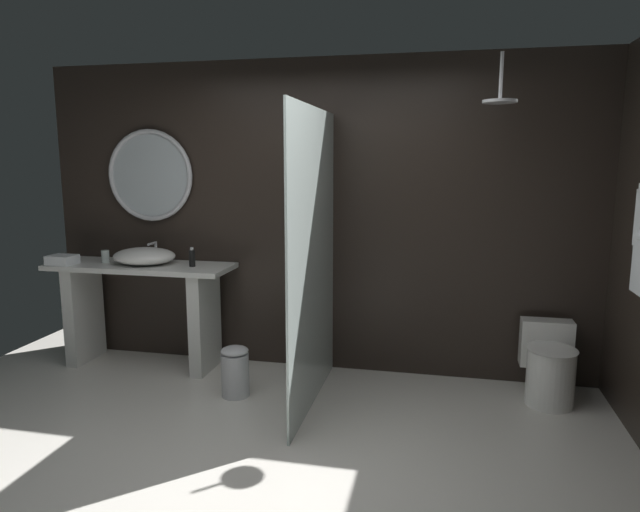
{
  "coord_description": "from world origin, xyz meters",
  "views": [
    {
      "loc": [
        1.05,
        -2.75,
        1.78
      ],
      "look_at": [
        0.26,
        0.83,
        1.16
      ],
      "focal_mm": 31.69,
      "sensor_mm": 36.0,
      "label": 1
    }
  ],
  "objects_px": {
    "round_wall_mirror": "(150,175)",
    "rain_shower_head": "(500,98)",
    "vessel_sink": "(144,256)",
    "toilet": "(549,366)",
    "tumbler_cup": "(105,256)",
    "soap_dispenser": "(192,258)",
    "folded_hand_towel": "(62,260)",
    "waste_bin": "(235,371)"
  },
  "relations": [
    {
      "from": "vessel_sink",
      "to": "folded_hand_towel",
      "type": "relative_size",
      "value": 2.42
    },
    {
      "from": "toilet",
      "to": "vessel_sink",
      "type": "bearing_deg",
      "value": 179.19
    },
    {
      "from": "vessel_sink",
      "to": "soap_dispenser",
      "type": "height_order",
      "value": "vessel_sink"
    },
    {
      "from": "soap_dispenser",
      "to": "rain_shower_head",
      "type": "xyz_separation_m",
      "value": [
        2.39,
        -0.18,
        1.23
      ]
    },
    {
      "from": "round_wall_mirror",
      "to": "waste_bin",
      "type": "relative_size",
      "value": 2.06
    },
    {
      "from": "round_wall_mirror",
      "to": "rain_shower_head",
      "type": "distance_m",
      "value": 2.96
    },
    {
      "from": "vessel_sink",
      "to": "toilet",
      "type": "distance_m",
      "value": 3.37
    },
    {
      "from": "rain_shower_head",
      "to": "toilet",
      "type": "bearing_deg",
      "value": 16.93
    },
    {
      "from": "rain_shower_head",
      "to": "waste_bin",
      "type": "bearing_deg",
      "value": -171.44
    },
    {
      "from": "rain_shower_head",
      "to": "soap_dispenser",
      "type": "bearing_deg",
      "value": 175.6
    },
    {
      "from": "soap_dispenser",
      "to": "rain_shower_head",
      "type": "distance_m",
      "value": 2.69
    },
    {
      "from": "tumbler_cup",
      "to": "rain_shower_head",
      "type": "relative_size",
      "value": 0.32
    },
    {
      "from": "tumbler_cup",
      "to": "toilet",
      "type": "distance_m",
      "value": 3.73
    },
    {
      "from": "vessel_sink",
      "to": "round_wall_mirror",
      "type": "bearing_deg",
      "value": 100.43
    },
    {
      "from": "round_wall_mirror",
      "to": "waste_bin",
      "type": "distance_m",
      "value": 1.91
    },
    {
      "from": "vessel_sink",
      "to": "waste_bin",
      "type": "distance_m",
      "value": 1.33
    },
    {
      "from": "rain_shower_head",
      "to": "waste_bin",
      "type": "distance_m",
      "value": 2.74
    },
    {
      "from": "rain_shower_head",
      "to": "vessel_sink",
      "type": "bearing_deg",
      "value": 176.22
    },
    {
      "from": "vessel_sink",
      "to": "toilet",
      "type": "relative_size",
      "value": 0.93
    },
    {
      "from": "round_wall_mirror",
      "to": "rain_shower_head",
      "type": "height_order",
      "value": "rain_shower_head"
    },
    {
      "from": "round_wall_mirror",
      "to": "toilet",
      "type": "bearing_deg",
      "value": -4.97
    },
    {
      "from": "folded_hand_towel",
      "to": "vessel_sink",
      "type": "bearing_deg",
      "value": 13.37
    },
    {
      "from": "soap_dispenser",
      "to": "folded_hand_towel",
      "type": "relative_size",
      "value": 0.74
    },
    {
      "from": "rain_shower_head",
      "to": "toilet",
      "type": "relative_size",
      "value": 0.58
    },
    {
      "from": "vessel_sink",
      "to": "rain_shower_head",
      "type": "bearing_deg",
      "value": -3.78
    },
    {
      "from": "soap_dispenser",
      "to": "toilet",
      "type": "bearing_deg",
      "value": -0.88
    },
    {
      "from": "tumbler_cup",
      "to": "waste_bin",
      "type": "relative_size",
      "value": 0.28
    },
    {
      "from": "rain_shower_head",
      "to": "folded_hand_towel",
      "type": "height_order",
      "value": "rain_shower_head"
    },
    {
      "from": "tumbler_cup",
      "to": "round_wall_mirror",
      "type": "relative_size",
      "value": 0.14
    },
    {
      "from": "round_wall_mirror",
      "to": "waste_bin",
      "type": "height_order",
      "value": "round_wall_mirror"
    },
    {
      "from": "rain_shower_head",
      "to": "folded_hand_towel",
      "type": "xyz_separation_m",
      "value": [
        -3.51,
        0.03,
        -1.26
      ]
    },
    {
      "from": "folded_hand_towel",
      "to": "tumbler_cup",
      "type": "bearing_deg",
      "value": 28.42
    },
    {
      "from": "waste_bin",
      "to": "rain_shower_head",
      "type": "bearing_deg",
      "value": 8.56
    },
    {
      "from": "soap_dispenser",
      "to": "waste_bin",
      "type": "xyz_separation_m",
      "value": [
        0.54,
        -0.46,
        -0.78
      ]
    },
    {
      "from": "toilet",
      "to": "tumbler_cup",
      "type": "bearing_deg",
      "value": 179.22
    },
    {
      "from": "round_wall_mirror",
      "to": "folded_hand_towel",
      "type": "bearing_deg",
      "value": -147.51
    },
    {
      "from": "tumbler_cup",
      "to": "soap_dispenser",
      "type": "relative_size",
      "value": 0.67
    },
    {
      "from": "toilet",
      "to": "soap_dispenser",
      "type": "bearing_deg",
      "value": 179.12
    },
    {
      "from": "vessel_sink",
      "to": "tumbler_cup",
      "type": "bearing_deg",
      "value": 179.49
    },
    {
      "from": "soap_dispenser",
      "to": "toilet",
      "type": "height_order",
      "value": "soap_dispenser"
    },
    {
      "from": "round_wall_mirror",
      "to": "folded_hand_towel",
      "type": "relative_size",
      "value": 3.62
    },
    {
      "from": "vessel_sink",
      "to": "tumbler_cup",
      "type": "xyz_separation_m",
      "value": [
        -0.38,
        0.0,
        -0.02
      ]
    }
  ]
}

